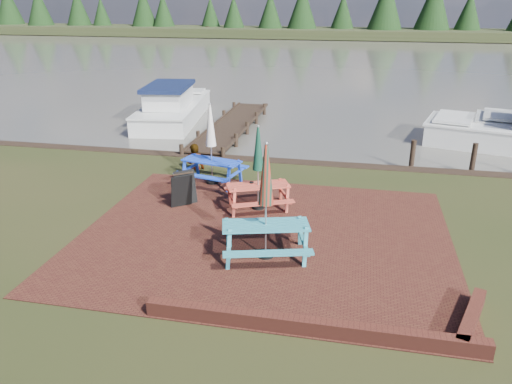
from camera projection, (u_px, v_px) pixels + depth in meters
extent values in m
plane|color=black|center=(256.00, 255.00, 11.41)|extent=(120.00, 120.00, 0.00)
cube|color=#3C1913|center=(264.00, 236.00, 12.32)|extent=(9.00, 7.50, 0.02)
cube|color=#4C1E16|center=(310.00, 327.00, 8.71)|extent=(6.00, 0.22, 0.30)
cube|color=#4C1E16|center=(471.00, 319.00, 8.90)|extent=(0.82, 1.77, 0.30)
cube|color=#46443C|center=(340.00, 61.00, 45.10)|extent=(120.00, 60.00, 0.02)
cube|color=black|center=(350.00, 33.00, 71.31)|extent=(120.00, 10.00, 1.20)
cube|color=teal|center=(266.00, 225.00, 11.06)|extent=(2.05, 1.23, 0.04)
cube|color=teal|center=(268.00, 253.00, 10.49)|extent=(1.92, 0.76, 0.04)
cube|color=teal|center=(263.00, 224.00, 11.84)|extent=(1.92, 0.76, 0.04)
cube|color=teal|center=(229.00, 242.00, 11.15)|extent=(0.52, 1.63, 0.79)
cube|color=teal|center=(302.00, 240.00, 11.25)|extent=(0.52, 1.63, 0.79)
cylinder|color=black|center=(265.00, 255.00, 11.33)|extent=(0.38, 0.38, 0.11)
cylinder|color=#B2B2B7|center=(266.00, 203.00, 10.86)|extent=(0.04, 0.04, 2.67)
cone|color=maroon|center=(266.00, 175.00, 10.62)|extent=(0.34, 0.34, 1.34)
cube|color=#B6402E|center=(258.00, 185.00, 13.64)|extent=(1.82, 1.29, 0.04)
cube|color=#B6402E|center=(263.00, 203.00, 13.15)|extent=(1.64, 0.89, 0.04)
cube|color=#B6402E|center=(253.00, 187.00, 14.32)|extent=(1.64, 0.89, 0.04)
cube|color=#B6402E|center=(232.00, 199.00, 13.62)|extent=(0.66, 1.37, 0.70)
cube|color=#B6402E|center=(284.00, 195.00, 13.91)|extent=(0.66, 1.37, 0.70)
cylinder|color=black|center=(258.00, 207.00, 13.87)|extent=(0.34, 0.34, 0.09)
cylinder|color=#B2B2B7|center=(258.00, 169.00, 13.46)|extent=(0.03, 0.03, 2.35)
cone|color=#0E3425|center=(258.00, 149.00, 13.25)|extent=(0.30, 0.30, 1.18)
cube|color=blue|center=(212.00, 161.00, 15.49)|extent=(1.93, 1.10, 0.04)
cube|color=blue|center=(201.00, 177.00, 15.02)|extent=(1.83, 0.65, 0.04)
cube|color=blue|center=(222.00, 164.00, 16.18)|extent=(1.83, 0.65, 0.04)
cube|color=blue|center=(191.00, 169.00, 15.94)|extent=(0.44, 1.55, 0.75)
cube|color=blue|center=(234.00, 176.00, 15.32)|extent=(0.44, 1.55, 0.75)
cylinder|color=black|center=(212.00, 182.00, 15.75)|extent=(0.36, 0.36, 0.10)
cylinder|color=#B2B2B7|center=(211.00, 145.00, 15.30)|extent=(0.04, 0.04, 2.53)
cone|color=beige|center=(210.00, 126.00, 15.08)|extent=(0.32, 0.32, 1.26)
cube|color=black|center=(182.00, 191.00, 13.78)|extent=(0.62, 0.55, 0.96)
cube|color=black|center=(186.00, 187.00, 14.08)|extent=(0.62, 0.55, 0.96)
cube|color=black|center=(183.00, 174.00, 13.76)|extent=(0.50, 0.40, 0.03)
cube|color=black|center=(232.00, 124.00, 22.50)|extent=(1.60, 9.00, 0.06)
cube|color=black|center=(216.00, 122.00, 22.63)|extent=(0.08, 9.00, 0.08)
cube|color=black|center=(248.00, 124.00, 22.34)|extent=(0.08, 9.00, 0.08)
cylinder|color=black|center=(182.00, 157.00, 18.64)|extent=(0.16, 0.16, 1.00)
cylinder|color=black|center=(223.00, 160.00, 18.34)|extent=(0.16, 0.16, 1.00)
cube|color=beige|center=(174.00, 114.00, 24.43)|extent=(3.31, 7.26, 1.00)
cube|color=beige|center=(173.00, 103.00, 24.24)|extent=(3.37, 7.40, 0.08)
cube|color=beige|center=(169.00, 97.00, 23.28)|extent=(2.10, 3.14, 0.85)
cube|color=#0E1634|center=(168.00, 86.00, 23.11)|extent=(2.35, 3.59, 0.18)
cube|color=beige|center=(185.00, 91.00, 26.66)|extent=(2.19, 1.52, 0.10)
cube|color=beige|center=(455.00, 117.00, 20.62)|extent=(1.99, 2.63, 0.11)
cube|color=beige|center=(500.00, 115.00, 20.83)|extent=(1.75, 2.39, 0.11)
imported|color=gray|center=(194.00, 144.00, 16.76)|extent=(0.69, 0.51, 1.76)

